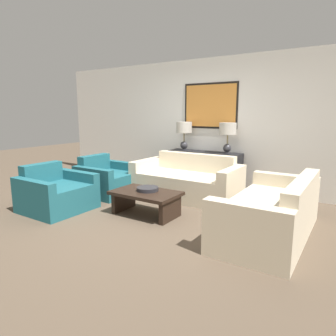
# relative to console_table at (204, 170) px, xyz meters

# --- Properties ---
(ground_plane) EXTENTS (20.00, 20.00, 0.00)m
(ground_plane) POSITION_rel_console_table_xyz_m (0.00, -2.15, -0.39)
(ground_plane) COLOR brown
(back_wall) EXTENTS (8.01, 0.12, 2.65)m
(back_wall) POSITION_rel_console_table_xyz_m (0.00, 0.28, 0.94)
(back_wall) COLOR silver
(back_wall) RESTS_ON ground_plane
(console_table) EXTENTS (1.52, 0.40, 0.78)m
(console_table) POSITION_rel_console_table_xyz_m (0.00, 0.00, 0.00)
(console_table) COLOR black
(console_table) RESTS_ON ground_plane
(table_lamp_left) EXTENTS (0.33, 0.33, 0.59)m
(table_lamp_left) POSITION_rel_console_table_xyz_m (-0.48, 0.00, 0.81)
(table_lamp_left) COLOR #333338
(table_lamp_left) RESTS_ON console_table
(table_lamp_right) EXTENTS (0.33, 0.33, 0.59)m
(table_lamp_right) POSITION_rel_console_table_xyz_m (0.48, 0.00, 0.81)
(table_lamp_right) COLOR #333338
(table_lamp_right) RESTS_ON console_table
(couch_by_back_wall) EXTENTS (1.97, 0.94, 0.79)m
(couch_by_back_wall) POSITION_rel_console_table_xyz_m (0.00, -0.73, -0.10)
(couch_by_back_wall) COLOR beige
(couch_by_back_wall) RESTS_ON ground_plane
(couch_by_side) EXTENTS (0.94, 1.97, 0.79)m
(couch_by_side) POSITION_rel_console_table_xyz_m (1.79, -1.70, -0.10)
(couch_by_side) COLOR beige
(couch_by_side) RESTS_ON ground_plane
(coffee_table) EXTENTS (1.03, 0.64, 0.37)m
(coffee_table) POSITION_rel_console_table_xyz_m (-0.04, -1.94, -0.12)
(coffee_table) COLOR black
(coffee_table) RESTS_ON ground_plane
(decorative_bowl) EXTENTS (0.34, 0.34, 0.06)m
(decorative_bowl) POSITION_rel_console_table_xyz_m (-0.05, -1.88, 0.01)
(decorative_bowl) COLOR #232328
(decorative_bowl) RESTS_ON coffee_table
(armchair_near_back_wall) EXTENTS (0.94, 0.98, 0.73)m
(armchair_near_back_wall) POSITION_rel_console_table_xyz_m (-1.42, -1.35, -0.12)
(armchair_near_back_wall) COLOR #1E5B66
(armchair_near_back_wall) RESTS_ON ground_plane
(armchair_near_camera) EXTENTS (0.94, 0.98, 0.73)m
(armchair_near_camera) POSITION_rel_console_table_xyz_m (-1.42, -2.53, -0.12)
(armchair_near_camera) COLOR #1E5B66
(armchair_near_camera) RESTS_ON ground_plane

